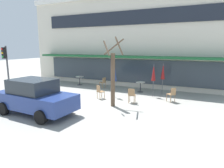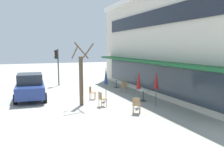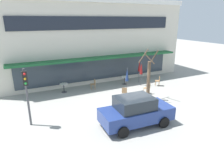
% 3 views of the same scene
% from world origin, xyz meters
% --- Properties ---
extents(ground_plane, '(80.00, 80.00, 0.00)m').
position_xyz_m(ground_plane, '(0.00, 0.00, 0.00)').
color(ground_plane, '#9E9B93').
extents(building_facade, '(18.93, 9.10, 7.79)m').
position_xyz_m(building_facade, '(0.00, 9.97, 3.89)').
color(building_facade, beige).
rests_on(building_facade, ground).
extents(cafe_table_near_wall, '(0.70, 0.70, 0.76)m').
position_xyz_m(cafe_table_near_wall, '(1.87, 4.49, 0.52)').
color(cafe_table_near_wall, '#333338').
rests_on(cafe_table_near_wall, ground).
extents(cafe_table_streetside, '(0.70, 0.70, 0.76)m').
position_xyz_m(cafe_table_streetside, '(-3.82, 4.88, 0.52)').
color(cafe_table_streetside, '#333338').
rests_on(cafe_table_streetside, ground).
extents(patio_umbrella_green_folded, '(0.28, 0.28, 2.20)m').
position_xyz_m(patio_umbrella_green_folded, '(3.06, 3.52, 1.63)').
color(patio_umbrella_green_folded, '#4C4C51').
rests_on(patio_umbrella_green_folded, ground).
extents(patio_umbrella_cream_folded, '(0.28, 0.28, 2.20)m').
position_xyz_m(patio_umbrella_cream_folded, '(0.79, 2.25, 1.63)').
color(patio_umbrella_cream_folded, '#4C4C51').
rests_on(patio_umbrella_cream_folded, ground).
extents(patio_umbrella_corner_open, '(0.28, 0.28, 2.20)m').
position_xyz_m(patio_umbrella_corner_open, '(3.49, 4.47, 1.63)').
color(patio_umbrella_corner_open, '#4C4C51').
rests_on(patio_umbrella_corner_open, ground).
extents(cafe_chair_0, '(0.56, 0.56, 0.89)m').
position_xyz_m(cafe_chair_0, '(4.43, 2.70, 0.53)').
color(cafe_chair_0, '#9E754C').
rests_on(cafe_chair_0, ground).
extents(cafe_chair_1, '(0.45, 0.45, 0.89)m').
position_xyz_m(cafe_chair_1, '(2.29, 1.44, 0.53)').
color(cafe_chair_1, '#9E754C').
rests_on(cafe_chair_1, ground).
extents(cafe_chair_2, '(0.55, 0.55, 0.89)m').
position_xyz_m(cafe_chair_2, '(0.09, 1.45, 0.53)').
color(cafe_chair_2, '#9E754C').
rests_on(cafe_chair_2, ground).
extents(cafe_chair_3, '(0.46, 0.46, 0.89)m').
position_xyz_m(cafe_chair_3, '(-1.27, 4.49, 0.53)').
color(cafe_chair_3, '#9E754C').
rests_on(cafe_chair_3, ground).
extents(parked_sedan, '(4.29, 2.19, 1.76)m').
position_xyz_m(parked_sedan, '(-1.43, -2.48, 0.88)').
color(parked_sedan, navy).
rests_on(parked_sedan, ground).
extents(street_tree, '(1.22, 1.33, 3.86)m').
position_xyz_m(street_tree, '(1.53, 0.39, 1.72)').
color(street_tree, brown).
rests_on(street_tree, ground).
extents(traffic_light_pole, '(0.26, 0.44, 3.40)m').
position_xyz_m(traffic_light_pole, '(-6.91, 0.17, 2.30)').
color(traffic_light_pole, '#47474C').
rests_on(traffic_light_pole, ground).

